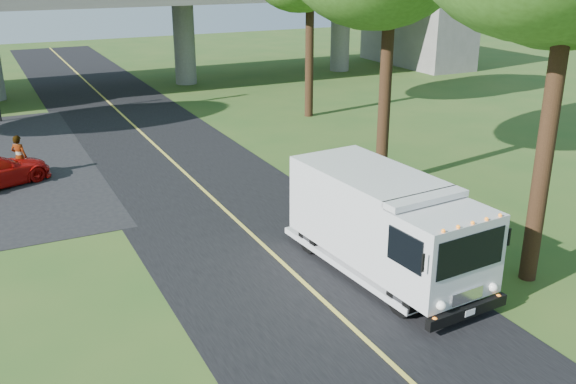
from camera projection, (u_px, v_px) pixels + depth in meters
ground at (375, 349)px, 14.00m from camera, size 120.00×120.00×0.00m
road at (216, 202)px, 22.42m from camera, size 7.00×90.00×0.02m
lane_line at (216, 201)px, 22.41m from camera, size 0.12×90.00×0.01m
overpass at (89, 18)px, 39.37m from camera, size 54.00×10.00×7.30m
step_van at (384, 222)px, 16.93m from camera, size 2.85×6.60×2.70m
pedestrian at (19, 157)px, 24.62m from camera, size 0.74×0.70×1.70m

